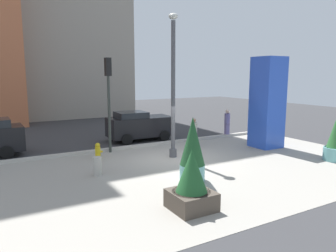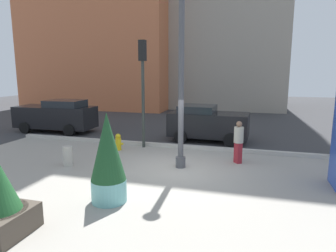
{
  "view_description": "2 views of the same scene",
  "coord_description": "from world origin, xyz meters",
  "px_view_note": "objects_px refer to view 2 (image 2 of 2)",
  "views": [
    {
      "loc": [
        -7.67,
        -12.75,
        3.99
      ],
      "look_at": [
        0.05,
        0.79,
        1.49
      ],
      "focal_mm": 34.25,
      "sensor_mm": 36.0,
      "label": 1
    },
    {
      "loc": [
        2.62,
        -10.08,
        3.53
      ],
      "look_at": [
        -0.5,
        0.78,
        1.45
      ],
      "focal_mm": 32.57,
      "sensor_mm": 36.0,
      "label": 2
    }
  ],
  "objects_px": {
    "potted_plant_by_pillar": "(108,158)",
    "fire_hydrant": "(118,142)",
    "concrete_bollard": "(68,156)",
    "traffic_light_corner": "(143,76)",
    "lamp_post": "(181,77)",
    "car_intersection": "(207,123)",
    "car_far_lane": "(57,116)",
    "pedestrian_on_sidewalk": "(239,140)"
  },
  "relations": [
    {
      "from": "potted_plant_by_pillar",
      "to": "concrete_bollard",
      "type": "height_order",
      "value": "potted_plant_by_pillar"
    },
    {
      "from": "car_intersection",
      "to": "lamp_post",
      "type": "bearing_deg",
      "value": -93.51
    },
    {
      "from": "car_intersection",
      "to": "fire_hydrant",
      "type": "bearing_deg",
      "value": -140.46
    },
    {
      "from": "potted_plant_by_pillar",
      "to": "fire_hydrant",
      "type": "distance_m",
      "value": 5.51
    },
    {
      "from": "traffic_light_corner",
      "to": "pedestrian_on_sidewalk",
      "type": "distance_m",
      "value": 5.1
    },
    {
      "from": "concrete_bollard",
      "to": "traffic_light_corner",
      "type": "relative_size",
      "value": 0.16
    },
    {
      "from": "fire_hydrant",
      "to": "concrete_bollard",
      "type": "bearing_deg",
      "value": -107.88
    },
    {
      "from": "concrete_bollard",
      "to": "traffic_light_corner",
      "type": "bearing_deg",
      "value": 62.89
    },
    {
      "from": "car_intersection",
      "to": "concrete_bollard",
      "type": "bearing_deg",
      "value": -128.39
    },
    {
      "from": "concrete_bollard",
      "to": "potted_plant_by_pillar",
      "type": "bearing_deg",
      "value": -39.74
    },
    {
      "from": "potted_plant_by_pillar",
      "to": "traffic_light_corner",
      "type": "distance_m",
      "value": 6.3
    },
    {
      "from": "lamp_post",
      "to": "traffic_light_corner",
      "type": "height_order",
      "value": "lamp_post"
    },
    {
      "from": "car_intersection",
      "to": "pedestrian_on_sidewalk",
      "type": "bearing_deg",
      "value": -63.37
    },
    {
      "from": "lamp_post",
      "to": "concrete_bollard",
      "type": "distance_m",
      "value": 5.12
    },
    {
      "from": "concrete_bollard",
      "to": "lamp_post",
      "type": "bearing_deg",
      "value": 13.39
    },
    {
      "from": "lamp_post",
      "to": "potted_plant_by_pillar",
      "type": "relative_size",
      "value": 2.76
    },
    {
      "from": "car_intersection",
      "to": "car_far_lane",
      "type": "distance_m",
      "value": 8.73
    },
    {
      "from": "car_far_lane",
      "to": "fire_hydrant",
      "type": "bearing_deg",
      "value": -28.53
    },
    {
      "from": "lamp_post",
      "to": "car_intersection",
      "type": "bearing_deg",
      "value": 86.49
    },
    {
      "from": "lamp_post",
      "to": "car_intersection",
      "type": "distance_m",
      "value": 5.14
    },
    {
      "from": "traffic_light_corner",
      "to": "car_far_lane",
      "type": "bearing_deg",
      "value": 161.71
    },
    {
      "from": "lamp_post",
      "to": "car_intersection",
      "type": "xyz_separation_m",
      "value": [
        0.28,
        4.54,
        -2.39
      ]
    },
    {
      "from": "potted_plant_by_pillar",
      "to": "car_far_lane",
      "type": "relative_size",
      "value": 0.53
    },
    {
      "from": "fire_hydrant",
      "to": "pedestrian_on_sidewalk",
      "type": "height_order",
      "value": "pedestrian_on_sidewalk"
    },
    {
      "from": "lamp_post",
      "to": "car_far_lane",
      "type": "xyz_separation_m",
      "value": [
        -8.45,
        4.45,
        -2.36
      ]
    },
    {
      "from": "fire_hydrant",
      "to": "traffic_light_corner",
      "type": "xyz_separation_m",
      "value": [
        0.91,
        0.81,
        2.88
      ]
    },
    {
      "from": "lamp_post",
      "to": "concrete_bollard",
      "type": "height_order",
      "value": "lamp_post"
    },
    {
      "from": "concrete_bollard",
      "to": "car_intersection",
      "type": "bearing_deg",
      "value": 51.61
    },
    {
      "from": "fire_hydrant",
      "to": "concrete_bollard",
      "type": "distance_m",
      "value": 2.73
    },
    {
      "from": "lamp_post",
      "to": "car_intersection",
      "type": "relative_size",
      "value": 1.72
    },
    {
      "from": "concrete_bollard",
      "to": "car_intersection",
      "type": "relative_size",
      "value": 0.19
    },
    {
      "from": "lamp_post",
      "to": "concrete_bollard",
      "type": "xyz_separation_m",
      "value": [
        -4.09,
        -0.97,
        -2.93
      ]
    },
    {
      "from": "potted_plant_by_pillar",
      "to": "car_far_lane",
      "type": "xyz_separation_m",
      "value": [
        -7.29,
        7.86,
        -0.28
      ]
    },
    {
      "from": "concrete_bollard",
      "to": "traffic_light_corner",
      "type": "height_order",
      "value": "traffic_light_corner"
    },
    {
      "from": "pedestrian_on_sidewalk",
      "to": "lamp_post",
      "type": "bearing_deg",
      "value": -150.41
    },
    {
      "from": "potted_plant_by_pillar",
      "to": "car_far_lane",
      "type": "distance_m",
      "value": 10.72
    },
    {
      "from": "concrete_bollard",
      "to": "pedestrian_on_sidewalk",
      "type": "distance_m",
      "value": 6.46
    },
    {
      "from": "lamp_post",
      "to": "fire_hydrant",
      "type": "distance_m",
      "value": 4.67
    },
    {
      "from": "pedestrian_on_sidewalk",
      "to": "car_intersection",
      "type": "bearing_deg",
      "value": 116.63
    },
    {
      "from": "lamp_post",
      "to": "pedestrian_on_sidewalk",
      "type": "distance_m",
      "value": 3.31
    },
    {
      "from": "traffic_light_corner",
      "to": "pedestrian_on_sidewalk",
      "type": "relative_size",
      "value": 2.95
    },
    {
      "from": "traffic_light_corner",
      "to": "car_far_lane",
      "type": "height_order",
      "value": "traffic_light_corner"
    }
  ]
}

